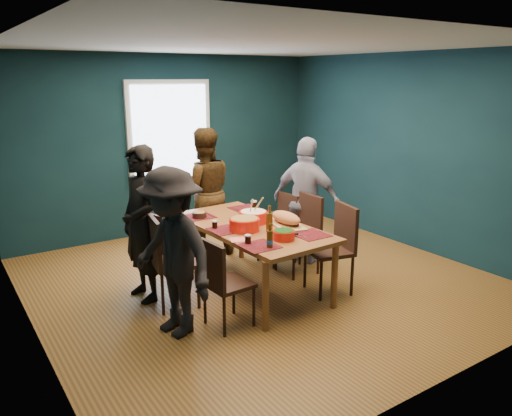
{
  "coord_description": "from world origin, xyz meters",
  "views": [
    {
      "loc": [
        -3.14,
        -4.59,
        2.37
      ],
      "look_at": [
        -0.16,
        -0.13,
        0.95
      ],
      "focal_mm": 35.0,
      "sensor_mm": 36.0,
      "label": 1
    }
  ],
  "objects_px": {
    "person_far_left": "(141,224)",
    "cutting_board": "(286,219)",
    "chair_right_near": "(337,242)",
    "bowl_dumpling": "(253,216)",
    "chair_left_far": "(168,245)",
    "chair_left_mid": "(166,255)",
    "dining_table": "(251,231)",
    "person_near_left": "(172,253)",
    "chair_left_near": "(221,278)",
    "bowl_herbs": "(284,235)",
    "person_back": "(204,192)",
    "chair_right_far": "(282,223)",
    "bowl_salad": "(244,224)",
    "chair_right_mid": "(304,228)",
    "person_right": "(306,201)"
  },
  "relations": [
    {
      "from": "person_back",
      "to": "cutting_board",
      "type": "height_order",
      "value": "person_back"
    },
    {
      "from": "chair_right_near",
      "to": "bowl_dumpling",
      "type": "xyz_separation_m",
      "value": [
        -0.68,
        0.66,
        0.25
      ]
    },
    {
      "from": "person_right",
      "to": "person_near_left",
      "type": "distance_m",
      "value": 2.38
    },
    {
      "from": "chair_left_mid",
      "to": "person_far_left",
      "type": "distance_m",
      "value": 0.45
    },
    {
      "from": "chair_right_far",
      "to": "chair_right_near",
      "type": "xyz_separation_m",
      "value": [
        -0.06,
        -1.1,
        0.06
      ]
    },
    {
      "from": "person_back",
      "to": "bowl_salad",
      "type": "height_order",
      "value": "person_back"
    },
    {
      "from": "chair_left_near",
      "to": "bowl_salad",
      "type": "xyz_separation_m",
      "value": [
        0.58,
        0.51,
        0.31
      ]
    },
    {
      "from": "chair_right_far",
      "to": "chair_right_near",
      "type": "distance_m",
      "value": 1.11
    },
    {
      "from": "chair_left_far",
      "to": "person_right",
      "type": "relative_size",
      "value": 0.53
    },
    {
      "from": "chair_left_far",
      "to": "chair_right_mid",
      "type": "distance_m",
      "value": 1.66
    },
    {
      "from": "bowl_dumpling",
      "to": "chair_left_near",
      "type": "bearing_deg",
      "value": -139.61
    },
    {
      "from": "person_back",
      "to": "chair_right_far",
      "type": "bearing_deg",
      "value": 146.11
    },
    {
      "from": "chair_right_far",
      "to": "dining_table",
      "type": "bearing_deg",
      "value": -148.78
    },
    {
      "from": "person_far_left",
      "to": "bowl_herbs",
      "type": "xyz_separation_m",
      "value": [
        1.11,
        -1.04,
        -0.04
      ]
    },
    {
      "from": "bowl_herbs",
      "to": "bowl_dumpling",
      "type": "bearing_deg",
      "value": 83.23
    },
    {
      "from": "person_near_left",
      "to": "bowl_dumpling",
      "type": "relative_size",
      "value": 4.96
    },
    {
      "from": "chair_left_far",
      "to": "person_far_left",
      "type": "xyz_separation_m",
      "value": [
        -0.35,
        -0.13,
        0.34
      ]
    },
    {
      "from": "dining_table",
      "to": "person_back",
      "type": "xyz_separation_m",
      "value": [
        0.12,
        1.36,
        0.18
      ]
    },
    {
      "from": "chair_right_near",
      "to": "person_near_left",
      "type": "bearing_deg",
      "value": -170.77
    },
    {
      "from": "chair_left_mid",
      "to": "chair_left_near",
      "type": "xyz_separation_m",
      "value": [
        0.24,
        -0.73,
        -0.05
      ]
    },
    {
      "from": "chair_right_near",
      "to": "cutting_board",
      "type": "xyz_separation_m",
      "value": [
        -0.44,
        0.36,
        0.24
      ]
    },
    {
      "from": "person_right",
      "to": "person_near_left",
      "type": "relative_size",
      "value": 1.02
    },
    {
      "from": "chair_right_mid",
      "to": "person_far_left",
      "type": "distance_m",
      "value": 1.99
    },
    {
      "from": "bowl_herbs",
      "to": "person_right",
      "type": "bearing_deg",
      "value": 41.36
    },
    {
      "from": "person_right",
      "to": "bowl_salad",
      "type": "bearing_deg",
      "value": 89.17
    },
    {
      "from": "chair_right_mid",
      "to": "person_near_left",
      "type": "height_order",
      "value": "person_near_left"
    },
    {
      "from": "chair_right_near",
      "to": "chair_left_near",
      "type": "bearing_deg",
      "value": -165.41
    },
    {
      "from": "chair_left_mid",
      "to": "bowl_salad",
      "type": "height_order",
      "value": "chair_left_mid"
    },
    {
      "from": "chair_right_mid",
      "to": "person_near_left",
      "type": "relative_size",
      "value": 0.61
    },
    {
      "from": "chair_left_far",
      "to": "chair_left_mid",
      "type": "relative_size",
      "value": 0.89
    },
    {
      "from": "person_far_left",
      "to": "cutting_board",
      "type": "relative_size",
      "value": 2.33
    },
    {
      "from": "person_right",
      "to": "chair_left_mid",
      "type": "bearing_deg",
      "value": 75.55
    },
    {
      "from": "person_right",
      "to": "bowl_dumpling",
      "type": "relative_size",
      "value": 5.07
    },
    {
      "from": "chair_right_far",
      "to": "bowl_dumpling",
      "type": "height_order",
      "value": "bowl_dumpling"
    },
    {
      "from": "person_far_left",
      "to": "person_back",
      "type": "relative_size",
      "value": 0.98
    },
    {
      "from": "chair_right_mid",
      "to": "person_near_left",
      "type": "xyz_separation_m",
      "value": [
        -2.0,
        -0.54,
        0.24
      ]
    },
    {
      "from": "dining_table",
      "to": "person_far_left",
      "type": "distance_m",
      "value": 1.21
    },
    {
      "from": "person_far_left",
      "to": "cutting_board",
      "type": "bearing_deg",
      "value": 60.49
    },
    {
      "from": "person_far_left",
      "to": "chair_left_far",
      "type": "bearing_deg",
      "value": 105.41
    },
    {
      "from": "bowl_dumpling",
      "to": "chair_right_near",
      "type": "bearing_deg",
      "value": -44.32
    },
    {
      "from": "chair_left_near",
      "to": "person_back",
      "type": "distance_m",
      "value": 2.2
    },
    {
      "from": "chair_left_far",
      "to": "chair_right_near",
      "type": "distance_m",
      "value": 1.91
    },
    {
      "from": "chair_left_far",
      "to": "bowl_salad",
      "type": "height_order",
      "value": "bowl_salad"
    },
    {
      "from": "dining_table",
      "to": "bowl_salad",
      "type": "distance_m",
      "value": 0.25
    },
    {
      "from": "chair_right_mid",
      "to": "bowl_herbs",
      "type": "relative_size",
      "value": 4.24
    },
    {
      "from": "bowl_dumpling",
      "to": "chair_right_mid",
      "type": "bearing_deg",
      "value": 0.35
    },
    {
      "from": "dining_table",
      "to": "person_right",
      "type": "bearing_deg",
      "value": 14.85
    },
    {
      "from": "bowl_salad",
      "to": "person_back",
      "type": "bearing_deg",
      "value": 78.94
    },
    {
      "from": "chair_right_near",
      "to": "person_far_left",
      "type": "relative_size",
      "value": 0.59
    },
    {
      "from": "person_far_left",
      "to": "person_back",
      "type": "xyz_separation_m",
      "value": [
        1.24,
        0.92,
        0.02
      ]
    }
  ]
}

